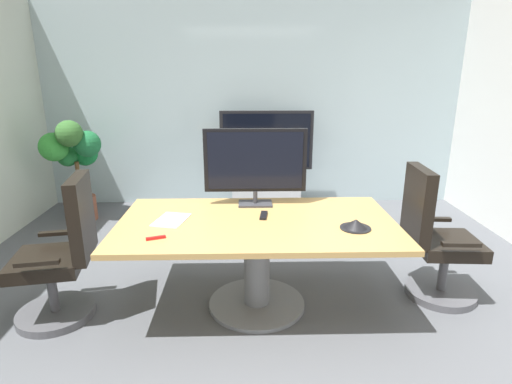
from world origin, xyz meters
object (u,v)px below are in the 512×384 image
tv_monitor (255,163)px  potted_plant (74,159)px  wall_display_unit (266,177)px  office_chair_left (62,261)px  conference_table (257,242)px  conference_phone (356,224)px  remote_control (264,215)px  office_chair_right (435,245)px

tv_monitor → potted_plant: bearing=143.5°
wall_display_unit → office_chair_left: bearing=-123.3°
conference_table → office_chair_left: 1.45m
wall_display_unit → potted_plant: bearing=-170.2°
conference_phone → remote_control: 0.70m
office_chair_right → wall_display_unit: (-1.25, 2.26, -0.01)m
potted_plant → conference_phone: size_ratio=5.73×
office_chair_left → potted_plant: 2.21m
wall_display_unit → office_chair_right: bearing=-61.1°
wall_display_unit → conference_phone: wall_display_unit is taller
office_chair_left → tv_monitor: 1.64m
office_chair_left → conference_phone: bearing=78.6°
office_chair_right → wall_display_unit: size_ratio=0.83×
remote_control → potted_plant: bearing=146.3°
conference_table → wall_display_unit: bearing=85.4°
conference_table → remote_control: bearing=59.0°
wall_display_unit → remote_control: bearing=-93.4°
conference_table → office_chair_left: (-1.44, -0.11, -0.09)m
office_chair_left → wall_display_unit: size_ratio=0.83×
office_chair_right → potted_plant: 4.04m
office_chair_left → remote_control: (1.49, 0.20, 0.27)m
office_chair_right → remote_control: 1.41m
remote_control → conference_table: bearing=-114.1°
office_chair_left → office_chair_right: bearing=84.7°
office_chair_right → tv_monitor: (-1.44, 0.28, 0.62)m
potted_plant → remote_control: size_ratio=7.42×
tv_monitor → wall_display_unit: tv_monitor is taller
office_chair_left → office_chair_right: (2.88, 0.22, 0.00)m
tv_monitor → conference_phone: tv_monitor is taller
conference_table → wall_display_unit: wall_display_unit is taller
tv_monitor → potted_plant: size_ratio=0.67×
office_chair_right → conference_phone: (-0.74, -0.28, 0.30)m
conference_table → office_chair_left: size_ratio=1.90×
office_chair_right → potted_plant: size_ratio=0.86×
conference_phone → office_chair_right: bearing=21.1°
office_chair_right → tv_monitor: size_ratio=1.30×
remote_control → wall_display_unit: bearing=93.6°
potted_plant → conference_phone: (2.83, -2.14, -0.03)m
potted_plant → conference_phone: potted_plant is taller
office_chair_left → conference_phone: office_chair_left is taller
tv_monitor → conference_phone: bearing=-38.8°
conference_table → office_chair_right: (1.44, 0.11, -0.09)m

